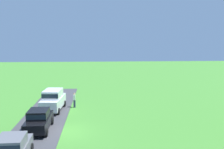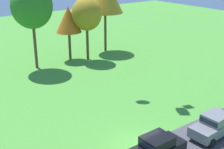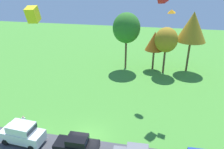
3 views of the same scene
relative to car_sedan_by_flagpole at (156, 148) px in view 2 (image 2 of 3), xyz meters
The scene contains 6 objects.
ground_plane 2.50m from the car_sedan_by_flagpole, 82.26° to the left, with size 120.00×120.00×0.00m, color #478E33.
car_sedan_by_flagpole is the anchor object (origin of this frame).
car_sedan_mid_row 5.96m from the car_sedan_by_flagpole, ahead, with size 4.47×2.09×1.84m.
tree_lone_near 24.17m from the car_sedan_by_flagpole, 86.16° to the left, with size 5.00×5.00×10.56m.
tree_center_back 25.06m from the car_sedan_by_flagpole, 74.14° to the left, with size 3.42×3.42×7.22m.
tree_far_left 24.45m from the car_sedan_by_flagpole, 68.68° to the left, with size 3.99×3.99×8.41m.
Camera 2 is at (-13.56, -14.98, 13.24)m, focal length 50.00 mm.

